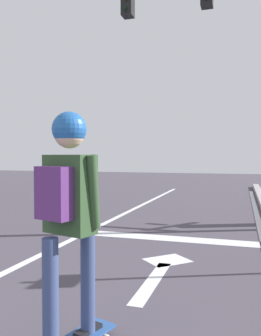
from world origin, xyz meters
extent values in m
cube|color=silver|center=(0.29, 6.00, 0.00)|extent=(0.12, 20.00, 0.01)
cube|color=silver|center=(1.92, 7.03, 0.00)|extent=(3.25, 0.40, 0.01)
cube|color=silver|center=(2.08, 4.92, 0.00)|extent=(0.16, 1.40, 0.01)
cube|color=silver|center=(2.08, 5.77, 0.00)|extent=(0.71, 0.71, 0.01)
cube|color=#B2B2B7|center=(1.96, 3.60, 0.06)|extent=(0.18, 0.10, 0.01)
cylinder|color=silver|center=(1.86, 3.63, 0.03)|extent=(0.04, 0.06, 0.05)
cylinder|color=#384776|center=(1.93, 3.51, 0.48)|extent=(0.11, 0.11, 0.79)
cube|color=black|center=(1.93, 3.51, 0.10)|extent=(0.16, 0.26, 0.03)
cylinder|color=#384776|center=(1.82, 3.16, 0.48)|extent=(0.11, 0.11, 0.79)
cube|color=#304E2B|center=(1.87, 3.33, 1.15)|extent=(0.41, 0.28, 0.56)
cylinder|color=#304E2B|center=(1.70, 3.42, 1.18)|extent=(0.07, 0.09, 0.51)
cylinder|color=#304E2B|center=(2.07, 3.30, 1.18)|extent=(0.07, 0.14, 0.51)
sphere|color=beige|center=(1.87, 3.33, 1.59)|extent=(0.22, 0.22, 0.22)
sphere|color=#215DA9|center=(1.87, 3.33, 1.61)|extent=(0.25, 0.25, 0.25)
cube|color=#592B6E|center=(1.83, 3.20, 1.17)|extent=(0.29, 0.21, 0.36)
cube|color=black|center=(0.62, 8.53, 4.79)|extent=(0.24, 0.28, 0.64)
cylinder|color=black|center=(0.62, 8.38, 4.59)|extent=(0.02, 0.10, 0.10)
camera|label=1|loc=(3.04, 1.09, 1.43)|focal=37.68mm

